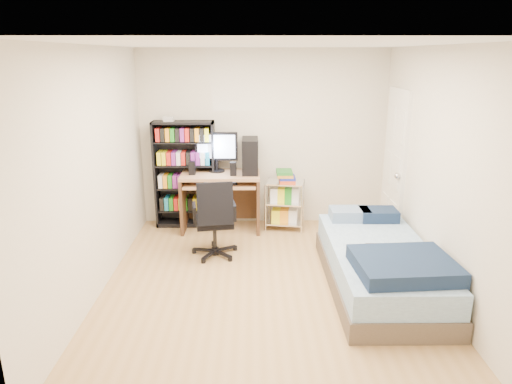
{
  "coord_description": "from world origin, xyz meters",
  "views": [
    {
      "loc": [
        -0.15,
        -4.47,
        2.41
      ],
      "look_at": [
        -0.11,
        0.4,
        0.93
      ],
      "focal_mm": 32.0,
      "sensor_mm": 36.0,
      "label": 1
    }
  ],
  "objects_px": {
    "bed": "(380,265)",
    "media_shelf": "(185,173)",
    "computer_desk": "(228,178)",
    "office_chair": "(215,232)"
  },
  "relations": [
    {
      "from": "bed",
      "to": "media_shelf",
      "type": "bearing_deg",
      "value": 140.48
    },
    {
      "from": "computer_desk",
      "to": "bed",
      "type": "bearing_deg",
      "value": -46.89
    },
    {
      "from": "media_shelf",
      "to": "bed",
      "type": "bearing_deg",
      "value": -39.52
    },
    {
      "from": "computer_desk",
      "to": "bed",
      "type": "distance_m",
      "value": 2.52
    },
    {
      "from": "computer_desk",
      "to": "media_shelf",
      "type": "bearing_deg",
      "value": 170.48
    },
    {
      "from": "office_chair",
      "to": "bed",
      "type": "bearing_deg",
      "value": -33.48
    },
    {
      "from": "bed",
      "to": "computer_desk",
      "type": "bearing_deg",
      "value": 133.11
    },
    {
      "from": "computer_desk",
      "to": "office_chair",
      "type": "height_order",
      "value": "computer_desk"
    },
    {
      "from": "office_chair",
      "to": "media_shelf",
      "type": "bearing_deg",
      "value": 105.47
    },
    {
      "from": "computer_desk",
      "to": "office_chair",
      "type": "xyz_separation_m",
      "value": [
        -0.12,
        -0.99,
        -0.43
      ]
    }
  ]
}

